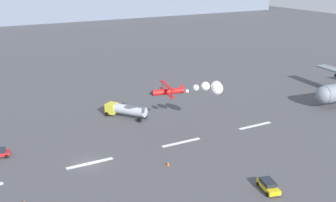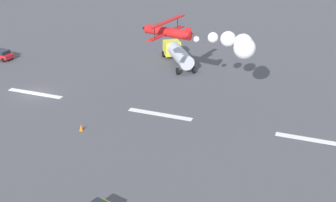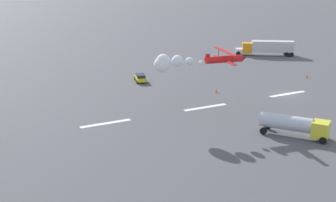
% 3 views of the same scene
% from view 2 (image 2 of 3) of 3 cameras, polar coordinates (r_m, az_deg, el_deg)
% --- Properties ---
extents(ground_plane, '(440.00, 440.00, 0.00)m').
position_cam_2_polar(ground_plane, '(64.16, -15.72, 0.88)').
color(ground_plane, '#4C4C51').
rests_on(ground_plane, ground).
extents(runway_stripe_3, '(8.00, 0.90, 0.01)m').
position_cam_2_polar(runway_stripe_3, '(64.16, -15.73, 0.89)').
color(runway_stripe_3, white).
rests_on(runway_stripe_3, ground).
extents(runway_stripe_4, '(8.00, 0.90, 0.01)m').
position_cam_2_polar(runway_stripe_4, '(56.02, -0.98, -1.62)').
color(runway_stripe_4, white).
rests_on(runway_stripe_4, ground).
extents(runway_stripe_5, '(8.00, 0.90, 0.01)m').
position_cam_2_polar(runway_stripe_5, '(52.73, 17.13, -4.52)').
color(runway_stripe_5, white).
rests_on(runway_stripe_5, ground).
extents(stunt_biplane_red, '(14.66, 7.49, 2.78)m').
position_cam_2_polar(stunt_biplane_red, '(53.41, 6.40, 7.18)').
color(stunt_biplane_red, red).
extents(fuel_tanker_truck, '(7.57, 9.06, 2.90)m').
position_cam_2_polar(fuel_tanker_truck, '(71.60, 1.20, 5.72)').
color(fuel_tanker_truck, yellow).
rests_on(fuel_tanker_truck, ground).
extents(airport_staff_sedan, '(4.54, 2.49, 1.52)m').
position_cam_2_polar(airport_staff_sedan, '(78.90, -19.57, 5.36)').
color(airport_staff_sedan, '#B21E23').
rests_on(airport_staff_sedan, ground).
extents(traffic_cone_far, '(0.44, 0.44, 0.75)m').
position_cam_2_polar(traffic_cone_far, '(53.03, -10.42, -3.16)').
color(traffic_cone_far, orange).
rests_on(traffic_cone_far, ground).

